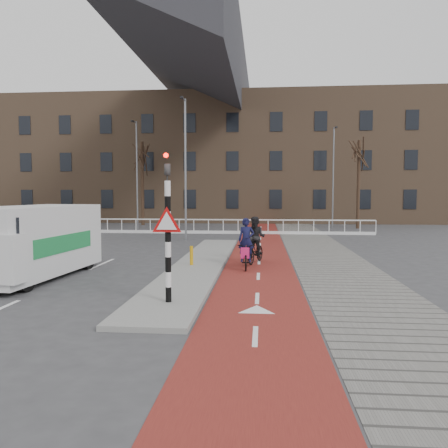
{
  "coord_description": "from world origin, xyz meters",
  "views": [
    {
      "loc": [
        1.62,
        -12.1,
        2.7
      ],
      "look_at": [
        0.11,
        5.0,
        1.5
      ],
      "focal_mm": 35.0,
      "sensor_mm": 36.0,
      "label": 1
    }
  ],
  "objects": [
    {
      "name": "tree_mid",
      "position": [
        -8.63,
        24.6,
        3.55
      ],
      "size": [
        0.28,
        0.28,
        7.1
      ],
      "primitive_type": "cylinder",
      "color": "black",
      "rests_on": "ground"
    },
    {
      "name": "sidewalk",
      "position": [
        4.3,
        10.0,
        0.01
      ],
      "size": [
        3.0,
        60.0,
        0.01
      ],
      "primitive_type": "cube",
      "color": "slate",
      "rests_on": "ground"
    },
    {
      "name": "curb_island",
      "position": [
        -0.7,
        4.0,
        0.06
      ],
      "size": [
        1.8,
        16.0,
        0.12
      ],
      "primitive_type": "cube",
      "color": "gray",
      "rests_on": "ground"
    },
    {
      "name": "traffic_signal",
      "position": [
        -0.6,
        -2.02,
        1.99
      ],
      "size": [
        0.8,
        0.8,
        3.68
      ],
      "color": "black",
      "rests_on": "curb_island"
    },
    {
      "name": "bollard",
      "position": [
        -0.93,
        3.41,
        0.46
      ],
      "size": [
        0.12,
        0.12,
        0.69
      ],
      "primitive_type": "cylinder",
      "color": "#D0910B",
      "rests_on": "curb_island"
    },
    {
      "name": "townhouse_row",
      "position": [
        -3.0,
        32.0,
        7.81
      ],
      "size": [
        46.0,
        10.0,
        15.9
      ],
      "color": "#7F6047",
      "rests_on": "ground"
    },
    {
      "name": "streetlight_right",
      "position": [
        7.14,
        22.94,
        3.93
      ],
      "size": [
        0.12,
        0.12,
        7.86
      ],
      "primitive_type": "cylinder",
      "color": "slate",
      "rests_on": "ground"
    },
    {
      "name": "railing",
      "position": [
        -5.0,
        17.0,
        0.31
      ],
      "size": [
        28.0,
        0.1,
        0.99
      ],
      "color": "silver",
      "rests_on": "ground"
    },
    {
      "name": "cyclist_near",
      "position": [
        1.05,
        3.47,
        0.62
      ],
      "size": [
        0.67,
        1.74,
        1.81
      ],
      "rotation": [
        0.0,
        0.0,
        0.04
      ],
      "color": "black",
      "rests_on": "bike_lane"
    },
    {
      "name": "ground",
      "position": [
        0.0,
        0.0,
        0.0
      ],
      "size": [
        120.0,
        120.0,
        0.0
      ],
      "primitive_type": "plane",
      "color": "#38383A",
      "rests_on": "ground"
    },
    {
      "name": "bike_lane",
      "position": [
        1.5,
        10.0,
        0.01
      ],
      "size": [
        2.5,
        60.0,
        0.01
      ],
      "primitive_type": "cube",
      "color": "maroon",
      "rests_on": "ground"
    },
    {
      "name": "tree_right",
      "position": [
        8.98,
        22.37,
        3.39
      ],
      "size": [
        0.25,
        0.25,
        6.77
      ],
      "primitive_type": "cylinder",
      "color": "black",
      "rests_on": "ground"
    },
    {
      "name": "streetlight_near",
      "position": [
        -2.82,
        12.92,
        4.05
      ],
      "size": [
        0.12,
        0.12,
        8.1
      ],
      "primitive_type": "cylinder",
      "color": "slate",
      "rests_on": "ground"
    },
    {
      "name": "cyclist_far",
      "position": [
        1.37,
        4.66,
        0.76
      ],
      "size": [
        0.96,
        1.72,
        1.8
      ],
      "rotation": [
        0.0,
        0.0,
        -0.31
      ],
      "color": "black",
      "rests_on": "bike_lane"
    },
    {
      "name": "van",
      "position": [
        -5.66,
        1.09,
        1.21
      ],
      "size": [
        2.52,
        5.49,
        2.3
      ],
      "rotation": [
        0.0,
        0.0,
        -0.07
      ],
      "color": "silver",
      "rests_on": "ground"
    },
    {
      "name": "streetlight_left",
      "position": [
        -7.82,
        20.24,
        4.04
      ],
      "size": [
        0.12,
        0.12,
        8.09
      ],
      "primitive_type": "cylinder",
      "color": "slate",
      "rests_on": "ground"
    }
  ]
}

